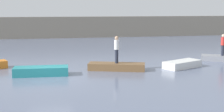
{
  "coord_description": "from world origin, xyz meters",
  "views": [
    {
      "loc": [
        0.12,
        -18.03,
        4.16
      ],
      "look_at": [
        4.25,
        2.8,
        0.84
      ],
      "focal_mm": 49.95,
      "sensor_mm": 36.0,
      "label": 1
    }
  ],
  "objects": [
    {
      "name": "embankment_wall",
      "position": [
        0.0,
        25.53,
        1.45
      ],
      "size": [
        80.0,
        1.2,
        2.9
      ],
      "primitive_type": "cube",
      "color": "gray",
      "rests_on": "ground_plane"
    },
    {
      "name": "person_white_shirt",
      "position": [
        4.4,
        2.02,
        1.5
      ],
      "size": [
        0.32,
        0.32,
        1.82
      ],
      "color": "#232838",
      "rests_on": "rowboat_brown"
    },
    {
      "name": "rowboat_brown",
      "position": [
        4.4,
        2.02,
        0.24
      ],
      "size": [
        3.91,
        2.17,
        0.47
      ],
      "primitive_type": "cube",
      "rotation": [
        0.0,
        0.0,
        -0.31
      ],
      "color": "brown",
      "rests_on": "ground_plane"
    },
    {
      "name": "ground_plane",
      "position": [
        0.0,
        0.0,
        0.0
      ],
      "size": [
        120.0,
        120.0,
        0.0
      ],
      "primitive_type": "plane",
      "color": "slate"
    },
    {
      "name": "rowboat_grey",
      "position": [
        13.36,
        4.05,
        0.2
      ],
      "size": [
        3.39,
        2.6,
        0.4
      ],
      "primitive_type": "cube",
      "rotation": [
        0.0,
        0.0,
        -0.48
      ],
      "color": "gray",
      "rests_on": "ground_plane"
    },
    {
      "name": "rowboat_teal",
      "position": [
        -0.52,
        1.3,
        0.27
      ],
      "size": [
        3.36,
        1.3,
        0.55
      ],
      "primitive_type": "cube",
      "rotation": [
        0.0,
        0.0,
        -0.05
      ],
      "color": "teal",
      "rests_on": "ground_plane"
    },
    {
      "name": "rowboat_white",
      "position": [
        9.08,
        1.96,
        0.24
      ],
      "size": [
        3.07,
        2.31,
        0.49
      ],
      "primitive_type": "cube",
      "rotation": [
        0.0,
        0.0,
        0.46
      ],
      "color": "white",
      "rests_on": "ground_plane"
    },
    {
      "name": "person_red_shirt",
      "position": [
        13.36,
        4.05,
        1.35
      ],
      "size": [
        0.32,
        0.32,
        1.7
      ],
      "color": "#232838",
      "rests_on": "rowboat_grey"
    }
  ]
}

